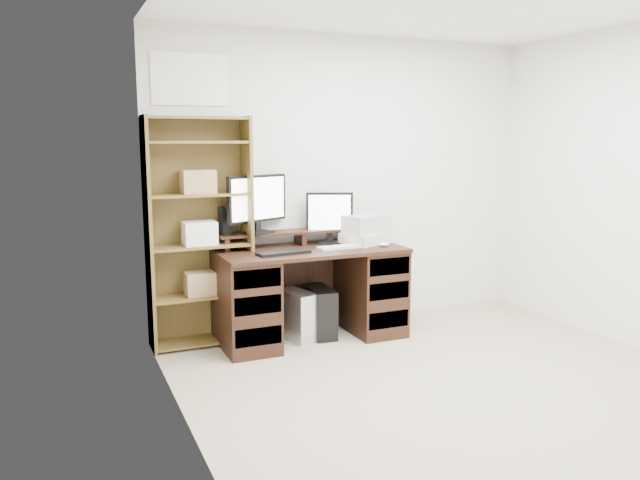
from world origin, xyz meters
TOP-DOWN VIEW (x-y plane):
  - room at (-0.00, 0.00)m, footprint 3.54×4.04m
  - desk at (-0.50, 1.64)m, footprint 1.50×0.70m
  - riser_shelf at (-0.50, 1.85)m, footprint 1.40×0.22m
  - monitor_wide at (-0.87, 1.84)m, footprint 0.56×0.27m
  - monitor_small at (-0.25, 1.80)m, footprint 0.38×0.21m
  - speaker at (-1.13, 1.87)m, footprint 0.11×0.11m
  - keyboard_black at (-0.78, 1.49)m, footprint 0.43×0.19m
  - keyboard_white at (-0.25, 1.55)m, footprint 0.42×0.15m
  - mouse at (0.09, 1.48)m, footprint 0.09×0.06m
  - printer at (0.02, 1.66)m, footprint 0.46×0.41m
  - basket at (0.02, 1.66)m, footprint 0.40×0.32m
  - tower_silver at (-0.61, 1.67)m, footprint 0.26×0.43m
  - tower_black at (-0.40, 1.66)m, footprint 0.21×0.42m
  - bookshelf at (-1.35, 1.86)m, footprint 0.80×0.30m

SIDE VIEW (x-z plane):
  - tower_silver at x=-0.61m, z-range 0.00..0.40m
  - tower_black at x=-0.40m, z-range 0.00..0.40m
  - desk at x=-0.50m, z-range 0.01..0.76m
  - keyboard_white at x=-0.25m, z-range 0.75..0.77m
  - keyboard_black at x=-0.78m, z-range 0.75..0.77m
  - mouse at x=0.09m, z-range 0.75..0.79m
  - printer at x=0.02m, z-range 0.75..0.85m
  - riser_shelf at x=-0.50m, z-range 0.78..0.90m
  - bookshelf at x=-1.35m, z-range 0.02..1.82m
  - basket at x=0.02m, z-range 0.85..0.99m
  - speaker at x=-1.13m, z-range 0.87..1.09m
  - monitor_small at x=-0.25m, z-range 0.77..1.20m
  - monitor_wide at x=-0.87m, z-range 0.90..1.37m
  - room at x=0.00m, z-range -0.02..2.52m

